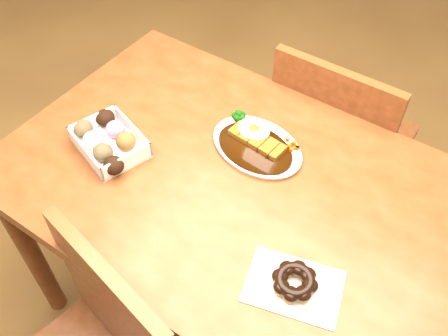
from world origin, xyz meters
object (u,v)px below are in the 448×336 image
Objects in this scene: donut_box at (108,141)px; pon_de_ring at (295,282)px; katsu_curry_plate at (257,143)px; table at (232,203)px; chair_far at (336,142)px.

donut_box is 0.98× the size of pon_de_ring.
pon_de_ring is at bearing -46.86° from katsu_curry_plate.
table is 1.38× the size of chair_far.
donut_box reaches higher than pon_de_ring.
table is 0.17m from katsu_curry_plate.
pon_de_ring is at bearing 105.37° from chair_far.
katsu_curry_plate is (-0.01, 0.13, 0.11)m from table.
donut_box is at bearing -144.89° from katsu_curry_plate.
table is at bearing 81.38° from chair_far.
pon_de_ring reaches higher than table.
chair_far is at bearing 56.59° from donut_box.
table is at bearing -85.13° from katsu_curry_plate.
chair_far is (0.08, 0.53, -0.17)m from table.
pon_de_ring is (0.29, -0.31, 0.01)m from katsu_curry_plate.
chair_far is 0.50m from katsu_curry_plate.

